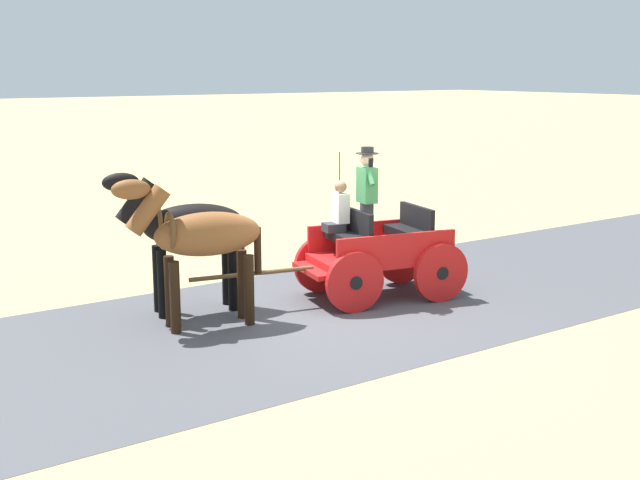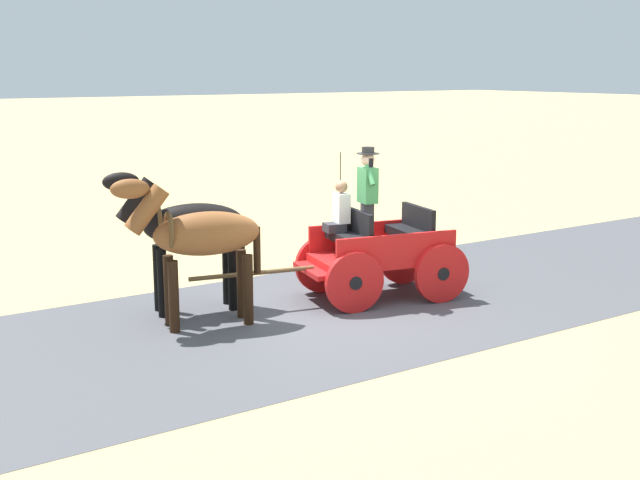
# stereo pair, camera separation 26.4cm
# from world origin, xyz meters

# --- Properties ---
(ground_plane) EXTENTS (200.00, 200.00, 0.00)m
(ground_plane) POSITION_xyz_m (0.00, 0.00, 0.00)
(ground_plane) COLOR tan
(road_surface) EXTENTS (5.21, 160.00, 0.01)m
(road_surface) POSITION_xyz_m (0.00, 0.00, 0.00)
(road_surface) COLOR #4C4C51
(road_surface) RESTS_ON ground
(horse_drawn_carriage) EXTENTS (1.87, 4.51, 2.50)m
(horse_drawn_carriage) POSITION_xyz_m (0.28, -0.91, 0.82)
(horse_drawn_carriage) COLOR red
(horse_drawn_carriage) RESTS_ON ground
(horse_near_side) EXTENTS (0.90, 2.15, 2.21)m
(horse_near_side) POSITION_xyz_m (0.50, 2.13, 1.32)
(horse_near_side) COLOR brown
(horse_near_side) RESTS_ON ground
(horse_off_side) EXTENTS (0.90, 2.15, 2.21)m
(horse_off_side) POSITION_xyz_m (1.28, 1.98, 1.32)
(horse_off_side) COLOR black
(horse_off_side) RESTS_ON ground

